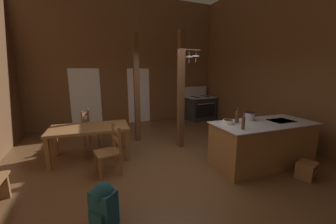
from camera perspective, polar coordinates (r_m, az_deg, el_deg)
ground_plane at (r=4.48m, az=0.75°, el=-15.30°), size 7.67×8.51×0.10m
wall_back at (r=7.75m, az=-11.23°, el=13.86°), size 7.67×0.14×4.60m
wall_right at (r=6.29m, az=32.46°, el=12.81°), size 0.14×8.51×4.60m
glazed_door_back_left at (r=7.56m, az=-22.28°, el=3.59°), size 1.00×0.01×2.05m
glazed_panel_back_right at (r=7.81m, az=-8.27°, el=4.58°), size 0.84×0.01×2.05m
kitchen_island at (r=4.76m, az=25.14°, el=-8.11°), size 2.20×1.04×0.92m
stove_range at (r=8.34m, az=8.99°, el=1.24°), size 1.21×0.91×1.32m
support_post_with_pot_rack at (r=5.11m, az=3.94°, el=6.90°), size 0.60×0.21×2.95m
support_post_center at (r=5.63m, az=-8.86°, el=6.38°), size 0.14×0.14×2.95m
step_stool at (r=4.70m, az=34.68°, el=-13.10°), size 0.43×0.37×0.30m
dining_table at (r=4.89m, az=-21.36°, el=-4.94°), size 1.77×1.04×0.74m
ladderback_chair_near_window at (r=4.13m, az=-16.10°, el=-10.57°), size 0.50×0.50×0.95m
ladderback_chair_by_post at (r=5.85m, az=-20.97°, el=-4.25°), size 0.58×0.58×0.95m
backpack at (r=2.96m, az=-17.90°, el=-23.36°), size 0.39×0.39×0.60m
stockpot_on_counter at (r=4.71m, az=22.01°, el=-1.08°), size 0.30×0.23×0.18m
mixing_bowl_on_counter at (r=4.25m, az=16.71°, el=-2.69°), size 0.22×0.22×0.08m
bottle_tall_on_counter at (r=3.93m, az=20.60°, el=-2.91°), size 0.06×0.06×0.30m
bottle_short_on_counter at (r=4.37m, az=19.00°, el=-1.24°), size 0.08×0.08×0.33m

